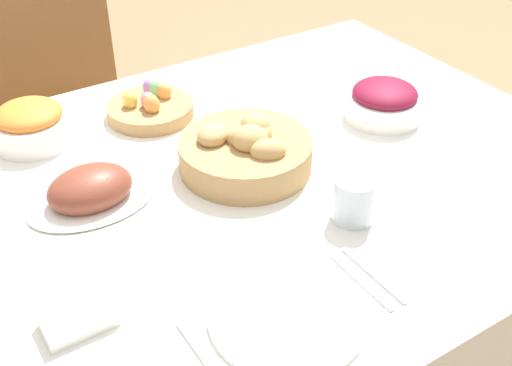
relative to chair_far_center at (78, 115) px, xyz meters
name	(u,v)px	position (x,y,z in m)	size (l,w,h in m)	color
dining_table	(227,308)	(0.03, -0.93, -0.11)	(1.69, 1.17, 0.76)	silver
chair_far_center	(78,115)	(0.00, 0.00, 0.00)	(0.46, 0.46, 0.92)	brown
bread_basket	(246,151)	(0.10, -0.91, 0.31)	(0.29, 0.29, 0.12)	#AD8451
egg_basket	(150,107)	(0.02, -0.59, 0.29)	(0.21, 0.21, 0.08)	#AD8451
ham_platter	(91,191)	(-0.23, -0.85, 0.30)	(0.27, 0.19, 0.09)	white
carrot_bowl	(30,124)	(-0.26, -0.55, 0.31)	(0.18, 0.18, 0.10)	white
beet_salad_bowl	(384,101)	(0.51, -0.90, 0.31)	(0.19, 0.19, 0.09)	white
dinner_plate	(287,316)	(-0.08, -1.33, 0.27)	(0.26, 0.26, 0.01)	white
fork	(203,358)	(-0.23, -1.33, 0.27)	(0.01, 0.17, 0.00)	silver
knife	(360,281)	(0.08, -1.33, 0.27)	(0.01, 0.17, 0.00)	silver
spoon	(373,275)	(0.11, -1.33, 0.27)	(0.01, 0.17, 0.00)	silver
drinking_cup	(354,199)	(0.18, -1.18, 0.31)	(0.08, 0.08, 0.09)	silver
butter_dish	(78,319)	(-0.37, -1.16, 0.28)	(0.11, 0.07, 0.03)	white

